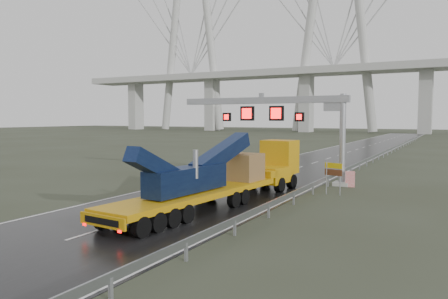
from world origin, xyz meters
The scene contains 8 objects.
ground centered at (0.00, 0.00, 0.00)m, with size 400.00×400.00×0.00m, color #303424.
road centered at (0.00, 40.00, 0.01)m, with size 11.00×200.00×0.02m, color black.
guardrail centered at (6.10, 30.00, 0.70)m, with size 0.20×140.00×1.40m, color gray, non-canonical shape.
sign_gantry centered at (2.10, 17.99, 5.61)m, with size 14.90×1.20×7.42m.
cable_stayed_bridge centered at (-55.00, 140.00, 50.01)m, with size 170.00×14.00×110.00m.
heavy_haul_truck centered at (2.22, 8.51, 1.69)m, with size 4.26×18.76×4.37m.
exit_sign_pair centered at (7.35, 13.59, 1.59)m, with size 1.29×0.42×2.27m.
striped_barrier centered at (7.60, 17.70, 0.60)m, with size 0.71×0.38×1.20m, color red.
Camera 1 is at (14.90, -16.34, 5.36)m, focal length 35.00 mm.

